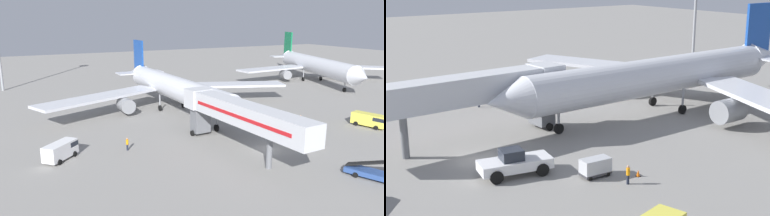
% 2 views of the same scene
% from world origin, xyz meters
% --- Properties ---
extents(ground_plane, '(300.00, 300.00, 0.00)m').
position_xyz_m(ground_plane, '(0.00, 0.00, 0.00)').
color(ground_plane, gray).
extents(airplane_at_gate, '(50.59, 46.82, 12.20)m').
position_xyz_m(airplane_at_gate, '(-2.68, 26.00, 4.31)').
color(airplane_at_gate, silver).
rests_on(airplane_at_gate, ground).
extents(jet_bridge, '(4.74, 23.86, 6.91)m').
position_xyz_m(jet_bridge, '(-4.70, 1.52, 5.20)').
color(jet_bridge, silver).
rests_on(jet_bridge, ground).
extents(pushback_tug, '(3.58, 6.40, 2.31)m').
position_xyz_m(pushback_tug, '(5.08, 1.03, 1.07)').
color(pushback_tug, white).
rests_on(pushback_tug, ground).
extents(service_van_near_left, '(4.75, 4.69, 2.18)m').
position_xyz_m(service_van_near_left, '(-25.48, 8.87, 1.25)').
color(service_van_near_left, white).
rests_on(service_van_near_left, ground).
extents(baggage_cart_far_right, '(1.41, 2.58, 1.58)m').
position_xyz_m(baggage_cart_far_right, '(9.23, 6.33, 0.87)').
color(baggage_cart_far_right, '#38383D').
rests_on(baggage_cart_far_right, ground).
extents(ground_crew_worker_foreground, '(0.43, 0.43, 1.75)m').
position_xyz_m(ground_crew_worker_foreground, '(-17.20, 8.28, 0.93)').
color(ground_crew_worker_foreground, '#1E2333').
rests_on(ground_crew_worker_foreground, ground).
extents(ground_crew_worker_midground, '(0.39, 0.39, 1.60)m').
position_xyz_m(ground_crew_worker_midground, '(12.04, 7.47, 0.85)').
color(ground_crew_worker_midground, '#1E2333').
rests_on(ground_crew_worker_midground, ground).
extents(safety_cone_alpha, '(0.37, 0.37, 0.57)m').
position_xyz_m(safety_cone_alpha, '(11.31, 9.22, 0.28)').
color(safety_cone_alpha, black).
rests_on(safety_cone_alpha, ground).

